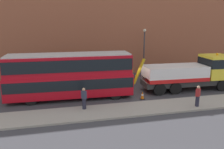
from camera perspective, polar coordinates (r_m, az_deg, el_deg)
name	(u,v)px	position (r m, az deg, el deg)	size (l,w,h in m)	color
ground_plane	(136,92)	(22.68, 5.87, -4.44)	(120.00, 120.00, 0.00)	#38383D
near_kerb	(153,107)	(18.98, 10.03, -8.00)	(60.00, 2.80, 0.15)	gray
building_facade	(115,10)	(29.80, 0.73, 15.65)	(60.00, 1.50, 16.00)	#935138
recovery_tow_truck	(191,73)	(24.43, 19.00, 0.47)	(10.18, 2.93, 3.67)	#2D2D2D
double_decker_bus	(70,74)	(20.68, -10.33, 0.06)	(11.11, 2.90, 4.06)	#B70C19
pedestrian_onlooker	(84,99)	(18.04, -6.95, -5.96)	(0.43, 0.48, 1.71)	#232333
pedestrian_bystander	(198,96)	(19.67, 20.46, -5.08)	(0.48, 0.45, 1.71)	#232333
traffic_cone_near_bus	(142,95)	(20.83, 7.55, -5.16)	(0.36, 0.36, 0.72)	orange
street_lamp	(144,48)	(28.86, 7.95, 6.45)	(0.36, 0.36, 5.83)	#38383D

